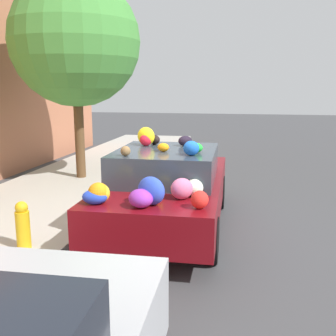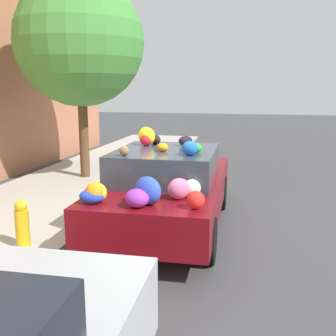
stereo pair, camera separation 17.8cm
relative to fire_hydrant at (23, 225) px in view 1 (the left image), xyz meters
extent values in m
plane|color=#424244|center=(1.53, -1.64, -0.45)|extent=(60.00, 60.00, 0.00)
cube|color=#B2ADA3|center=(1.53, 1.06, -0.40)|extent=(24.00, 3.20, 0.10)
cylinder|color=brown|center=(4.48, 1.06, 0.79)|extent=(0.24, 0.24, 2.27)
sphere|color=#47933D|center=(4.48, 1.06, 3.02)|extent=(3.15, 3.15, 3.15)
cylinder|color=gold|center=(0.00, 0.00, -0.07)|extent=(0.20, 0.20, 0.55)
sphere|color=gold|center=(0.00, 0.00, 0.26)|extent=(0.18, 0.18, 0.18)
cube|color=maroon|center=(1.53, -1.81, 0.16)|extent=(4.15, 1.90, 0.58)
cube|color=#333D47|center=(1.37, -1.82, 0.70)|extent=(1.88, 1.63, 0.49)
cylinder|color=black|center=(2.78, -0.95, -0.12)|extent=(0.65, 0.19, 0.65)
cylinder|color=black|center=(2.82, -2.61, -0.12)|extent=(0.65, 0.19, 0.65)
cylinder|color=black|center=(0.24, -1.01, -0.12)|extent=(0.65, 0.19, 0.65)
cylinder|color=black|center=(0.28, -2.67, -0.12)|extent=(0.65, 0.19, 0.65)
ellipsoid|color=black|center=(3.05, -2.23, 0.53)|extent=(0.23, 0.22, 0.15)
sphere|color=blue|center=(2.48, -1.56, 0.55)|extent=(0.22, 0.22, 0.19)
ellipsoid|color=orange|center=(1.17, -1.81, 1.01)|extent=(0.24, 0.25, 0.13)
ellipsoid|color=pink|center=(0.22, -2.26, 0.60)|extent=(0.40, 0.41, 0.29)
sphere|color=olive|center=(0.66, -1.35, 1.01)|extent=(0.21, 0.21, 0.15)
sphere|color=orange|center=(-0.17, -1.23, 0.59)|extent=(0.39, 0.39, 0.27)
ellipsoid|color=yellow|center=(-0.14, -1.23, 0.58)|extent=(0.35, 0.37, 0.26)
ellipsoid|color=purple|center=(-0.24, -1.82, 0.57)|extent=(0.45, 0.44, 0.23)
ellipsoid|color=blue|center=(0.89, -2.29, 1.05)|extent=(0.30, 0.31, 0.22)
sphere|color=red|center=(1.70, -1.39, 1.05)|extent=(0.30, 0.30, 0.22)
sphere|color=pink|center=(2.75, -1.33, 0.57)|extent=(0.27, 0.27, 0.23)
sphere|color=red|center=(-0.15, -2.54, 0.57)|extent=(0.30, 0.30, 0.23)
sphere|color=purple|center=(2.90, -1.89, 0.60)|extent=(0.41, 0.41, 0.29)
ellipsoid|color=orange|center=(2.67, -1.31, 0.53)|extent=(0.26, 0.26, 0.16)
ellipsoid|color=blue|center=(-0.22, -1.20, 0.55)|extent=(0.27, 0.36, 0.19)
ellipsoid|color=yellow|center=(1.77, -1.38, 1.10)|extent=(0.41, 0.43, 0.32)
sphere|color=white|center=(0.38, -2.41, 0.58)|extent=(0.32, 0.32, 0.24)
ellipsoid|color=red|center=(2.74, -1.64, 0.57)|extent=(0.36, 0.42, 0.23)
sphere|color=white|center=(3.27, -1.89, 0.57)|extent=(0.31, 0.31, 0.23)
ellipsoid|color=black|center=(1.94, -1.49, 1.02)|extent=(0.34, 0.30, 0.17)
ellipsoid|color=black|center=(1.82, -2.06, 1.03)|extent=(0.32, 0.32, 0.17)
ellipsoid|color=blue|center=(-0.10, -1.92, 0.64)|extent=(0.43, 0.48, 0.37)
ellipsoid|color=green|center=(1.16, -2.32, 1.01)|extent=(0.27, 0.28, 0.15)
sphere|color=yellow|center=(0.16, -1.92, 0.55)|extent=(0.23, 0.23, 0.20)
camera|label=1|loc=(-4.82, -3.06, 1.93)|focal=42.00mm
camera|label=2|loc=(-4.78, -3.24, 1.93)|focal=42.00mm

